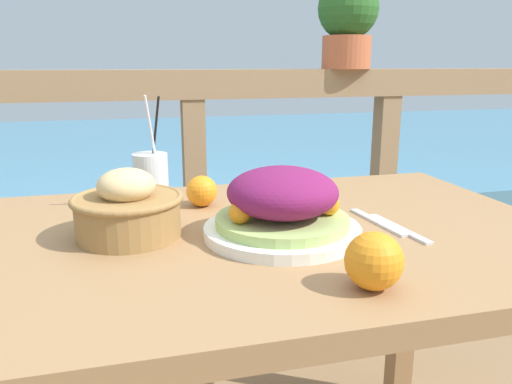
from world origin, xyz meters
name	(u,v)px	position (x,y,z in m)	size (l,w,h in m)	color
patio_table	(246,278)	(0.00, 0.00, 0.62)	(1.23, 0.76, 0.71)	#997047
railing_fence	(194,167)	(0.00, 0.72, 0.69)	(2.80, 0.08, 1.00)	#937551
sea_backdrop	(155,167)	(0.00, 3.22, 0.19)	(12.00, 4.00, 0.38)	teal
salad_plate	(282,207)	(0.06, -0.04, 0.77)	(0.29, 0.29, 0.13)	white
drink_glass	(151,181)	(-0.16, 0.19, 0.78)	(0.07, 0.07, 0.25)	silver
bread_basket	(128,209)	(-0.21, 0.03, 0.77)	(0.20, 0.20, 0.13)	olive
potted_plant	(348,20)	(0.52, 0.72, 1.16)	(0.20, 0.20, 0.29)	#B75B38
fork	(377,222)	(0.26, -0.02, 0.72)	(0.03, 0.18, 0.00)	silver
knife	(399,228)	(0.29, -0.06, 0.72)	(0.03, 0.18, 0.00)	silver
orange_near_basket	(374,261)	(0.12, -0.28, 0.76)	(0.08, 0.08, 0.08)	orange
orange_near_glass	(202,191)	(-0.05, 0.19, 0.75)	(0.07, 0.07, 0.07)	orange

